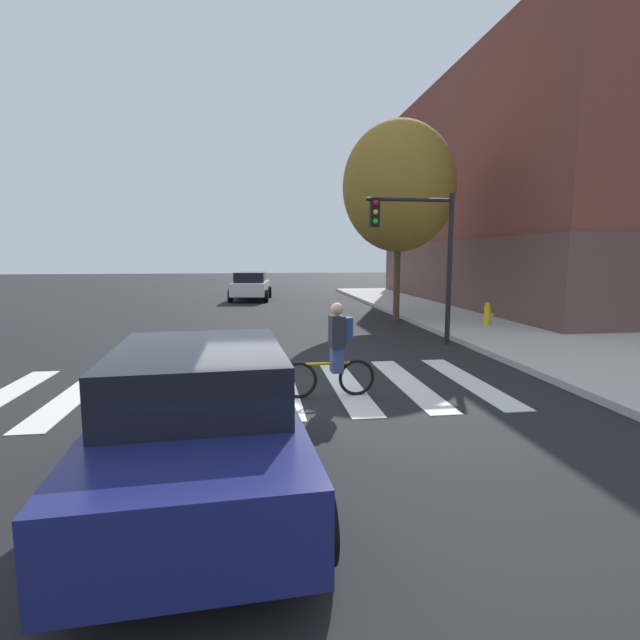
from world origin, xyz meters
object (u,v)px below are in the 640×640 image
Objects in this scene: sedan_near at (201,417)px; traffic_light_near at (422,242)px; sedan_mid at (251,286)px; street_tree_near at (399,187)px; cyclist at (335,350)px; fire_hydrant at (487,314)px; manhole_cover at (238,418)px.

traffic_light_near is at bearing 56.83° from sedan_near.
street_tree_near is at bearing -59.77° from sedan_mid.
sedan_mid is at bearing 94.72° from cyclist.
sedan_mid is 15.52m from traffic_light_near.
street_tree_near reaches higher than traffic_light_near.
sedan_near is 9.64m from traffic_light_near.
fire_hydrant is at bearing 50.89° from sedan_near.
cyclist is 5.97m from traffic_light_near.
fire_hydrant is at bearing -46.26° from street_tree_near.
traffic_light_near is at bearing -71.95° from sedan_mid.
manhole_cover is 20.23m from sedan_mid.
traffic_light_near is at bearing 55.60° from cyclist.
traffic_light_near reaches higher than sedan_near.
sedan_mid is 14.57m from fire_hydrant.
cyclist is 2.19× the size of fire_hydrant.
cyclist reaches higher than sedan_mid.
sedan_mid is at bearing 108.05° from traffic_light_near.
sedan_mid is 0.63× the size of street_tree_near.
sedan_near is 1.12× the size of traffic_light_near.
street_tree_near reaches higher than manhole_cover.
sedan_mid is at bearing 123.46° from fire_hydrant.
cyclist is (1.69, 0.95, 0.84)m from manhole_cover.
street_tree_near reaches higher than cyclist.
fire_hydrant is at bearing 44.75° from manhole_cover.
cyclist is 0.41× the size of traffic_light_near.
cyclist is (1.98, 3.24, 0.02)m from sedan_near.
traffic_light_near is 5.53m from street_tree_near.
sedan_near is 22.52m from sedan_mid.
fire_hydrant is (8.13, 8.06, 0.53)m from manhole_cover.
traffic_light_near is (4.87, 5.59, 2.86)m from manhole_cover.
sedan_near is 0.63× the size of street_tree_near.
sedan_near reaches higher than sedan_mid.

